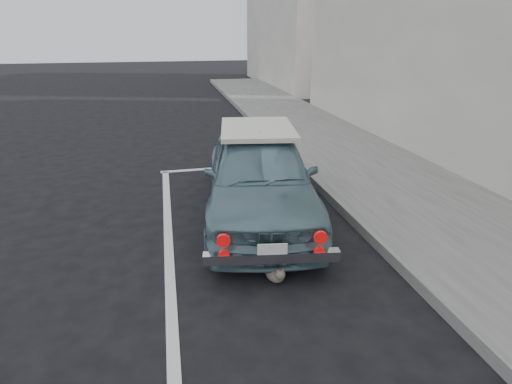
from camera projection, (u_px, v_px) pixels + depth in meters
The scene contains 6 objects.
sidewalk at pixel (503, 258), 5.01m from camera, with size 2.80×40.00×0.15m, color #5F605B.
building_far at pixel (300, 4), 20.46m from camera, with size 3.50×10.00×8.00m, color #BCB6AA.
pline_front at pixel (232, 167), 8.56m from camera, with size 3.00×0.12×0.01m, color silver.
pline_side at pixel (169, 259), 5.11m from camera, with size 0.12×7.00×0.01m, color silver.
retro_coupe at pixel (259, 173), 6.13m from camera, with size 2.21×4.20×1.36m.
cat at pixel (275, 273), 4.63m from camera, with size 0.25×0.46×0.25m.
Camera 1 is at (-0.78, -1.55, 2.72)m, focal length 28.00 mm.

